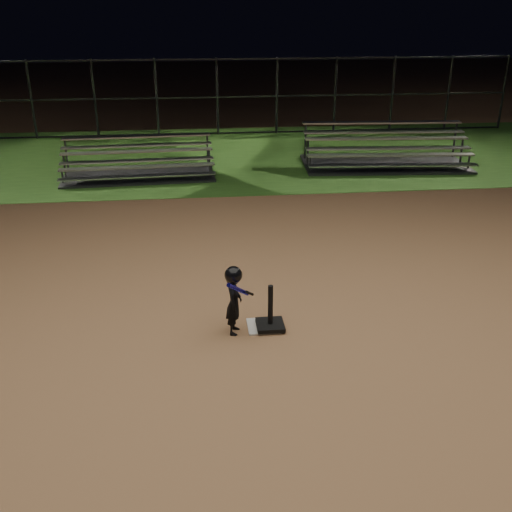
{
  "coord_description": "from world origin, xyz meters",
  "views": [
    {
      "loc": [
        -0.88,
        -7.12,
        4.19
      ],
      "look_at": [
        0.0,
        1.0,
        0.65
      ],
      "focal_mm": 41.39,
      "sensor_mm": 36.0,
      "label": 1
    }
  ],
  "objects_px": {
    "child_batter": "(234,298)",
    "bleacher_right": "(385,158)",
    "batting_tee": "(270,320)",
    "home_plate": "(264,326)",
    "bleacher_left": "(139,169)"
  },
  "relations": [
    {
      "from": "child_batter",
      "to": "batting_tee",
      "type": "bearing_deg",
      "value": -72.69
    },
    {
      "from": "child_batter",
      "to": "bleacher_left",
      "type": "relative_size",
      "value": 0.25
    },
    {
      "from": "home_plate",
      "to": "bleacher_right",
      "type": "bearing_deg",
      "value": 62.44
    },
    {
      "from": "batting_tee",
      "to": "bleacher_right",
      "type": "distance_m",
      "value": 9.44
    },
    {
      "from": "home_plate",
      "to": "bleacher_right",
      "type": "xyz_separation_m",
      "value": [
        4.37,
        8.36,
        0.21
      ]
    },
    {
      "from": "batting_tee",
      "to": "bleacher_left",
      "type": "height_order",
      "value": "bleacher_left"
    },
    {
      "from": "bleacher_left",
      "to": "bleacher_right",
      "type": "distance_m",
      "value": 6.67
    },
    {
      "from": "bleacher_right",
      "to": "bleacher_left",
      "type": "bearing_deg",
      "value": -172.85
    },
    {
      "from": "batting_tee",
      "to": "child_batter",
      "type": "distance_m",
      "value": 0.64
    },
    {
      "from": "batting_tee",
      "to": "bleacher_left",
      "type": "distance_m",
      "value": 8.39
    },
    {
      "from": "bleacher_left",
      "to": "bleacher_right",
      "type": "relative_size",
      "value": 0.86
    },
    {
      "from": "batting_tee",
      "to": "bleacher_left",
      "type": "xyz_separation_m",
      "value": [
        -2.38,
        8.05,
        0.06
      ]
    },
    {
      "from": "bleacher_right",
      "to": "batting_tee",
      "type": "bearing_deg",
      "value": -112.97
    },
    {
      "from": "child_batter",
      "to": "bleacher_right",
      "type": "relative_size",
      "value": 0.22
    },
    {
      "from": "batting_tee",
      "to": "home_plate",
      "type": "bearing_deg",
      "value": 147.96
    }
  ]
}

